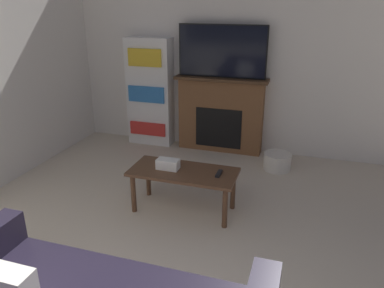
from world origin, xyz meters
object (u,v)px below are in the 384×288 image
(storage_basket, at_px, (277,161))
(tv, at_px, (222,51))
(bookshelf, at_px, (150,92))
(coffee_table, at_px, (183,176))
(fireplace, at_px, (221,114))

(storage_basket, bearing_deg, tv, 154.12)
(tv, xyz_separation_m, bookshelf, (-1.04, -0.00, -0.62))
(storage_basket, bearing_deg, coffee_table, -121.99)
(coffee_table, xyz_separation_m, storage_basket, (0.81, 1.29, -0.27))
(coffee_table, distance_m, storage_basket, 1.55)
(coffee_table, height_order, storage_basket, coffee_table)
(tv, bearing_deg, coffee_table, -88.43)
(fireplace, relative_size, storage_basket, 3.68)
(tv, height_order, coffee_table, tv)
(fireplace, height_order, tv, tv)
(coffee_table, xyz_separation_m, bookshelf, (-1.09, 1.70, 0.39))
(fireplace, bearing_deg, bookshelf, -178.76)
(coffee_table, bearing_deg, storage_basket, 58.01)
(fireplace, xyz_separation_m, coffee_table, (0.05, -1.73, -0.15))
(fireplace, height_order, coffee_table, fireplace)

